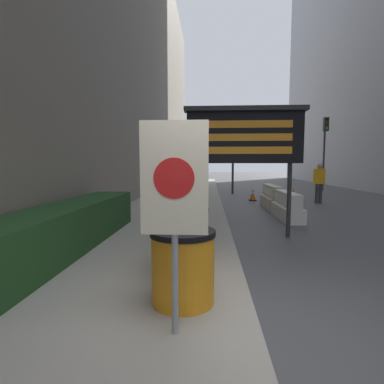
{
  "coord_description": "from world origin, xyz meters",
  "views": [
    {
      "loc": [
        -0.49,
        -2.76,
        1.68
      ],
      "look_at": [
        -0.89,
        4.01,
        1.04
      ],
      "focal_mm": 28.0,
      "sensor_mm": 36.0,
      "label": 1
    }
  ],
  "objects_px": {
    "jersey_barrier_white": "(287,207)",
    "pedestrian_worker": "(319,180)",
    "traffic_cone_near": "(253,194)",
    "message_board": "(244,137)",
    "traffic_light_near_curb": "(233,148)",
    "jersey_barrier_cream": "(271,198)",
    "barrel_drum_foreground": "(183,266)",
    "barrel_drum_middle": "(180,245)",
    "barrel_drum_back": "(187,232)",
    "warning_sign": "(174,192)",
    "traffic_cone_mid": "(293,195)",
    "traffic_light_far_side": "(325,138)"
  },
  "relations": [
    {
      "from": "barrel_drum_back",
      "to": "traffic_cone_mid",
      "type": "bearing_deg",
      "value": 64.55
    },
    {
      "from": "jersey_barrier_white",
      "to": "message_board",
      "type": "bearing_deg",
      "value": -124.32
    },
    {
      "from": "pedestrian_worker",
      "to": "jersey_barrier_white",
      "type": "bearing_deg",
      "value": -109.86
    },
    {
      "from": "traffic_cone_near",
      "to": "message_board",
      "type": "bearing_deg",
      "value": -99.91
    },
    {
      "from": "jersey_barrier_white",
      "to": "traffic_cone_mid",
      "type": "distance_m",
      "value": 4.44
    },
    {
      "from": "barrel_drum_back",
      "to": "traffic_light_near_curb",
      "type": "distance_m",
      "value": 12.23
    },
    {
      "from": "traffic_cone_near",
      "to": "jersey_barrier_cream",
      "type": "bearing_deg",
      "value": -80.66
    },
    {
      "from": "barrel_drum_back",
      "to": "jersey_barrier_cream",
      "type": "bearing_deg",
      "value": 67.62
    },
    {
      "from": "pedestrian_worker",
      "to": "barrel_drum_foreground",
      "type": "bearing_deg",
      "value": -105.53
    },
    {
      "from": "traffic_cone_mid",
      "to": "traffic_light_far_side",
      "type": "xyz_separation_m",
      "value": [
        3.49,
        5.93,
        2.97
      ]
    },
    {
      "from": "barrel_drum_back",
      "to": "message_board",
      "type": "xyz_separation_m",
      "value": [
        1.15,
        2.02,
        1.73
      ]
    },
    {
      "from": "barrel_drum_middle",
      "to": "traffic_light_near_curb",
      "type": "distance_m",
      "value": 13.06
    },
    {
      "from": "traffic_light_near_curb",
      "to": "traffic_cone_mid",
      "type": "bearing_deg",
      "value": -54.16
    },
    {
      "from": "jersey_barrier_white",
      "to": "traffic_light_far_side",
      "type": "xyz_separation_m",
      "value": [
        4.84,
        10.16,
        2.92
      ]
    },
    {
      "from": "warning_sign",
      "to": "traffic_light_near_curb",
      "type": "height_order",
      "value": "traffic_light_near_curb"
    },
    {
      "from": "warning_sign",
      "to": "traffic_cone_near",
      "type": "xyz_separation_m",
      "value": [
        2.3,
        11.29,
        -1.15
      ]
    },
    {
      "from": "message_board",
      "to": "jersey_barrier_white",
      "type": "relative_size",
      "value": 1.43
    },
    {
      "from": "barrel_drum_foreground",
      "to": "traffic_light_far_side",
      "type": "bearing_deg",
      "value": 65.16
    },
    {
      "from": "traffic_light_far_side",
      "to": "warning_sign",
      "type": "bearing_deg",
      "value": -114.06
    },
    {
      "from": "barrel_drum_foreground",
      "to": "traffic_cone_mid",
      "type": "xyz_separation_m",
      "value": [
        4.01,
        10.28,
        -0.24
      ]
    },
    {
      "from": "jersey_barrier_cream",
      "to": "traffic_cone_mid",
      "type": "height_order",
      "value": "jersey_barrier_cream"
    },
    {
      "from": "jersey_barrier_white",
      "to": "barrel_drum_foreground",
      "type": "bearing_deg",
      "value": -113.8
    },
    {
      "from": "barrel_drum_back",
      "to": "traffic_light_near_curb",
      "type": "relative_size",
      "value": 0.23
    },
    {
      "from": "traffic_cone_near",
      "to": "traffic_light_near_curb",
      "type": "relative_size",
      "value": 0.16
    },
    {
      "from": "barrel_drum_middle",
      "to": "jersey_barrier_cream",
      "type": "height_order",
      "value": "barrel_drum_middle"
    },
    {
      "from": "traffic_cone_near",
      "to": "pedestrian_worker",
      "type": "height_order",
      "value": "pedestrian_worker"
    },
    {
      "from": "jersey_barrier_white",
      "to": "traffic_cone_near",
      "type": "height_order",
      "value": "jersey_barrier_white"
    },
    {
      "from": "traffic_light_near_curb",
      "to": "traffic_light_far_side",
      "type": "xyz_separation_m",
      "value": [
        5.91,
        2.57,
        0.72
      ]
    },
    {
      "from": "jersey_barrier_cream",
      "to": "traffic_cone_near",
      "type": "relative_size",
      "value": 3.58
    },
    {
      "from": "message_board",
      "to": "jersey_barrier_cream",
      "type": "relative_size",
      "value": 1.42
    },
    {
      "from": "jersey_barrier_white",
      "to": "traffic_light_near_curb",
      "type": "distance_m",
      "value": 7.97
    },
    {
      "from": "warning_sign",
      "to": "pedestrian_worker",
      "type": "bearing_deg",
      "value": 64.6
    },
    {
      "from": "barrel_drum_back",
      "to": "traffic_light_far_side",
      "type": "relative_size",
      "value": 0.18
    },
    {
      "from": "warning_sign",
      "to": "pedestrian_worker",
      "type": "xyz_separation_m",
      "value": [
        4.98,
        10.5,
        -0.42
      ]
    },
    {
      "from": "jersey_barrier_cream",
      "to": "barrel_drum_middle",
      "type": "bearing_deg",
      "value": -110.34
    },
    {
      "from": "barrel_drum_middle",
      "to": "traffic_cone_mid",
      "type": "distance_m",
      "value": 10.3
    },
    {
      "from": "jersey_barrier_white",
      "to": "traffic_cone_near",
      "type": "relative_size",
      "value": 3.56
    },
    {
      "from": "traffic_cone_mid",
      "to": "traffic_light_near_curb",
      "type": "distance_m",
      "value": 4.71
    },
    {
      "from": "barrel_drum_back",
      "to": "warning_sign",
      "type": "relative_size",
      "value": 0.43
    },
    {
      "from": "jersey_barrier_cream",
      "to": "traffic_light_far_side",
      "type": "xyz_separation_m",
      "value": [
        4.84,
        7.86,
        2.9
      ]
    },
    {
      "from": "traffic_light_far_side",
      "to": "pedestrian_worker",
      "type": "relative_size",
      "value": 2.67
    },
    {
      "from": "barrel_drum_middle",
      "to": "traffic_light_near_curb",
      "type": "height_order",
      "value": "traffic_light_near_curb"
    },
    {
      "from": "barrel_drum_back",
      "to": "traffic_light_far_side",
      "type": "xyz_separation_m",
      "value": [
        7.58,
        14.52,
        2.73
      ]
    },
    {
      "from": "jersey_barrier_white",
      "to": "pedestrian_worker",
      "type": "xyz_separation_m",
      "value": [
        2.3,
        3.82,
        0.64
      ]
    },
    {
      "from": "barrel_drum_back",
      "to": "message_board",
      "type": "bearing_deg",
      "value": 60.41
    },
    {
      "from": "message_board",
      "to": "traffic_cone_mid",
      "type": "distance_m",
      "value": 7.46
    },
    {
      "from": "message_board",
      "to": "pedestrian_worker",
      "type": "bearing_deg",
      "value": 57.68
    },
    {
      "from": "traffic_light_near_curb",
      "to": "pedestrian_worker",
      "type": "relative_size",
      "value": 2.06
    },
    {
      "from": "barrel_drum_foreground",
      "to": "barrel_drum_middle",
      "type": "xyz_separation_m",
      "value": [
        -0.12,
        0.84,
        0.0
      ]
    },
    {
      "from": "traffic_light_far_side",
      "to": "traffic_cone_near",
      "type": "bearing_deg",
      "value": -133.24
    }
  ]
}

